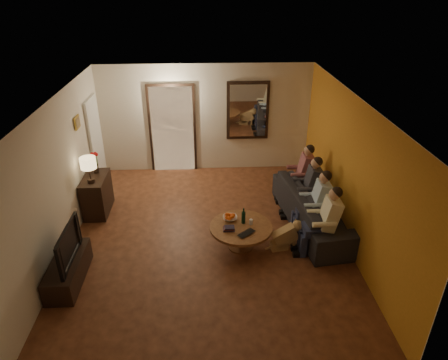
{
  "coord_description": "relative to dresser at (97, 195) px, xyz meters",
  "views": [
    {
      "loc": [
        -0.03,
        -6.12,
        4.39
      ],
      "look_at": [
        0.3,
        0.3,
        1.05
      ],
      "focal_mm": 32.0,
      "sensor_mm": 36.0,
      "label": 1
    }
  ],
  "objects": [
    {
      "name": "oranges",
      "position": [
        2.64,
        -1.15,
        0.16
      ],
      "size": [
        0.2,
        0.2,
        0.08
      ],
      "primitive_type": null,
      "color": "#EA5413",
      "rests_on": "bowl"
    },
    {
      "name": "ceiling",
      "position": [
        2.25,
        -1.06,
        2.21
      ],
      "size": [
        5.0,
        6.0,
        0.01
      ],
      "primitive_type": "cube",
      "color": "white",
      "rests_on": "back_wall"
    },
    {
      "name": "coffee_table",
      "position": [
        2.82,
        -1.37,
        -0.17
      ],
      "size": [
        1.2,
        1.2,
        0.45
      ],
      "primitive_type": "cylinder",
      "rotation": [
        0.0,
        0.0,
        -0.09
      ],
      "color": "brown",
      "rests_on": "floor"
    },
    {
      "name": "wine_bottle",
      "position": [
        2.87,
        -1.27,
        0.21
      ],
      "size": [
        0.07,
        0.07,
        0.31
      ],
      "primitive_type": null,
      "color": "black",
      "rests_on": "coffee_table"
    },
    {
      "name": "front_wall",
      "position": [
        2.25,
        -4.06,
        0.91
      ],
      "size": [
        5.0,
        0.02,
        2.6
      ],
      "primitive_type": "cube",
      "color": "beige",
      "rests_on": "floor"
    },
    {
      "name": "orange_accent",
      "position": [
        4.74,
        -1.06,
        0.91
      ],
      "size": [
        0.01,
        6.0,
        2.6
      ],
      "primitive_type": "cube",
      "color": "#C07B20",
      "rests_on": "right_wall"
    },
    {
      "name": "bowl",
      "position": [
        2.64,
        -1.15,
        0.09
      ],
      "size": [
        0.26,
        0.26,
        0.06
      ],
      "primitive_type": "imported",
      "color": "white",
      "rests_on": "coffee_table"
    },
    {
      "name": "mirror_glass",
      "position": [
        3.25,
        1.87,
        1.11
      ],
      "size": [
        0.86,
        0.02,
        1.26
      ],
      "primitive_type": "cube",
      "color": "white",
      "rests_on": "back_wall"
    },
    {
      "name": "person_a",
      "position": [
        4.23,
        -1.6,
        0.21
      ],
      "size": [
        0.6,
        0.4,
        1.2
      ],
      "primitive_type": null,
      "color": "tan",
      "rests_on": "sofa"
    },
    {
      "name": "floor",
      "position": [
        2.25,
        -1.06,
        -0.39
      ],
      "size": [
        5.0,
        6.0,
        0.01
      ],
      "primitive_type": "cube",
      "color": "#472313",
      "rests_on": "ground"
    },
    {
      "name": "fridge_glimpse",
      "position": [
        1.7,
        1.93,
        0.51
      ],
      "size": [
        0.45,
        0.03,
        1.7
      ],
      "primitive_type": "cube",
      "color": "silver",
      "rests_on": "floor"
    },
    {
      "name": "person_d",
      "position": [
        4.23,
        0.2,
        0.21
      ],
      "size": [
        0.6,
        0.4,
        1.2
      ],
      "primitive_type": null,
      "color": "tan",
      "rests_on": "sofa"
    },
    {
      "name": "sofa",
      "position": [
        4.33,
        -0.7,
        -0.02
      ],
      "size": [
        2.65,
        1.3,
        0.74
      ],
      "primitive_type": "imported",
      "rotation": [
        0.0,
        0.0,
        1.69
      ],
      "color": "black",
      "rests_on": "floor"
    },
    {
      "name": "wine_glass",
      "position": [
        3.0,
        -1.32,
        0.11
      ],
      "size": [
        0.06,
        0.06,
        0.1
      ],
      "primitive_type": "cylinder",
      "color": "silver",
      "rests_on": "coffee_table"
    },
    {
      "name": "table_lamp",
      "position": [
        0.0,
        -0.22,
        0.66
      ],
      "size": [
        0.3,
        0.3,
        0.54
      ],
      "primitive_type": null,
      "color": "beige",
      "rests_on": "dresser"
    },
    {
      "name": "tv",
      "position": [
        0.0,
        -2.11,
        0.3
      ],
      "size": [
        1.01,
        0.13,
        0.58
      ],
      "primitive_type": "imported",
      "rotation": [
        0.0,
        0.0,
        1.57
      ],
      "color": "black",
      "rests_on": "tv_stand"
    },
    {
      "name": "laptop",
      "position": [
        2.92,
        -1.65,
        0.07
      ],
      "size": [
        0.39,
        0.37,
        0.03
      ],
      "primitive_type": "imported",
      "rotation": [
        0.0,
        0.0,
        0.7
      ],
      "color": "black",
      "rests_on": "coffee_table"
    },
    {
      "name": "person_b",
      "position": [
        4.23,
        -1.0,
        0.21
      ],
      "size": [
        0.6,
        0.4,
        1.2
      ],
      "primitive_type": null,
      "color": "tan",
      "rests_on": "sofa"
    },
    {
      "name": "left_wall",
      "position": [
        -0.25,
        -1.06,
        0.91
      ],
      "size": [
        0.02,
        6.0,
        2.6
      ],
      "primitive_type": "cube",
      "color": "beige",
      "rests_on": "floor"
    },
    {
      "name": "back_wall",
      "position": [
        2.25,
        1.94,
        0.91
      ],
      "size": [
        5.0,
        0.02,
        2.6
      ],
      "primitive_type": "cube",
      "color": "beige",
      "rests_on": "floor"
    },
    {
      "name": "book_stack",
      "position": [
        2.6,
        -1.47,
        0.09
      ],
      "size": [
        0.2,
        0.15,
        0.07
      ],
      "primitive_type": null,
      "color": "black",
      "rests_on": "coffee_table"
    },
    {
      "name": "dresser",
      "position": [
        0.0,
        0.0,
        0.0
      ],
      "size": [
        0.45,
        0.88,
        0.78
      ],
      "primitive_type": "cube",
      "color": "black",
      "rests_on": "floor"
    },
    {
      "name": "right_wall",
      "position": [
        4.75,
        -1.06,
        0.91
      ],
      "size": [
        0.02,
        6.0,
        2.6
      ],
      "primitive_type": "cube",
      "color": "beige",
      "rests_on": "floor"
    },
    {
      "name": "dog",
      "position": [
        3.6,
        -1.44,
        -0.11
      ],
      "size": [
        0.59,
        0.33,
        0.56
      ],
      "primitive_type": null,
      "rotation": [
        0.0,
        0.0,
        0.18
      ],
      "color": "#A97C4E",
      "rests_on": "floor"
    },
    {
      "name": "tv_stand",
      "position": [
        0.0,
        -2.11,
        -0.19
      ],
      "size": [
        0.45,
        1.2,
        0.4
      ],
      "primitive_type": "cube",
      "color": "black",
      "rests_on": "floor"
    },
    {
      "name": "framed_art",
      "position": [
        -0.22,
        0.24,
        1.46
      ],
      "size": [
        0.03,
        0.28,
        0.24
      ],
      "primitive_type": "cube",
      "color": "#B28C33",
      "rests_on": "left_wall"
    },
    {
      "name": "flower_vase",
      "position": [
        0.0,
        0.22,
        0.61
      ],
      "size": [
        0.14,
        0.14,
        0.44
      ],
      "primitive_type": null,
      "color": "red",
      "rests_on": "dresser"
    },
    {
      "name": "mirror_frame",
      "position": [
        3.25,
        1.9,
        1.11
      ],
      "size": [
        1.0,
        0.05,
        1.4
      ],
      "primitive_type": "cube",
      "color": "black",
      "rests_on": "back_wall"
    },
    {
      "name": "white_door",
      "position": [
        -0.21,
        1.24,
        0.63
      ],
      "size": [
        0.06,
        0.85,
        2.04
      ],
      "primitive_type": "cube",
      "color": "white",
      "rests_on": "floor"
    },
    {
      "name": "art_canvas",
      "position": [
        -0.21,
        0.24,
        1.46
      ],
      "size": [
        0.01,
        0.22,
        0.18
      ],
      "primitive_type": "cube",
      "color": "brown",
      "rests_on": "left_wall"
    },
    {
      "name": "door_trim",
      "position": [
        1.45,
        1.91,
        0.66
      ],
      "size": [
        1.12,
        0.04,
        2.22
      ],
      "primitive_type": "cube",
      "color": "black",
      "rests_on": "floor"
    },
    {
      "name": "person_c",
      "position": [
        4.23,
        -0.4,
        0.21
      ],
      "size": [
        0.6,
        0.4,
        1.2
      ],
      "primitive_type": null,
      "color": "tan",
      "rests_on": "sofa"
    },
    {
      "name": "kitchen_doorway",
      "position": [
        1.45,
        1.92,
        0.66
      ],
      "size": [
        1.0,
        0.06,
        2.1
      ],
      "primitive_type": "cube",
      "color": "#FFE0A5",
      "rests_on": "floor"
    }
  ]
}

